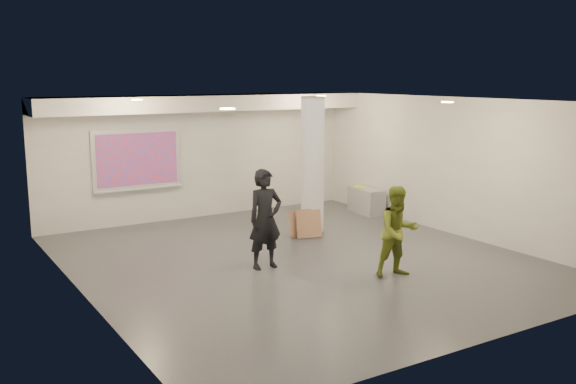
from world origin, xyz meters
TOP-DOWN VIEW (x-y plane):
  - floor at (0.00, 0.00)m, footprint 8.00×9.00m
  - ceiling at (0.00, 0.00)m, footprint 8.00×9.00m
  - wall_back at (0.00, 4.50)m, footprint 8.00×0.01m
  - wall_front at (0.00, -4.50)m, footprint 8.00×0.01m
  - wall_left at (-4.00, 0.00)m, footprint 0.01×9.00m
  - wall_right at (4.00, 0.00)m, footprint 0.01×9.00m
  - soffit_band at (0.00, 3.95)m, footprint 8.00×1.10m
  - downlight_nw at (-2.20, 2.50)m, footprint 0.22×0.22m
  - downlight_ne at (2.20, 2.50)m, footprint 0.22×0.22m
  - downlight_sw at (-2.20, -1.50)m, footprint 0.22×0.22m
  - downlight_se at (2.20, -1.50)m, footprint 0.22×0.22m
  - column at (1.50, 1.80)m, footprint 0.52×0.52m
  - projection_screen at (-1.60, 4.45)m, footprint 2.10×0.13m
  - credenza at (3.72, 2.65)m, footprint 0.56×1.13m
  - postit_pad at (3.68, 2.87)m, footprint 0.23×0.30m
  - cardboard_back at (1.00, 1.49)m, footprint 0.55×0.21m
  - cardboard_front at (1.10, 1.33)m, footprint 0.58×0.34m
  - woman at (-0.79, -0.10)m, footprint 0.66×0.44m
  - man at (0.94, -1.72)m, footprint 0.87×0.74m

SIDE VIEW (x-z plane):
  - floor at x=0.00m, z-range -0.01..0.01m
  - cardboard_back at x=1.00m, z-range 0.00..0.59m
  - cardboard_front at x=1.10m, z-range 0.00..0.59m
  - credenza at x=3.72m, z-range 0.00..0.64m
  - postit_pad at x=3.68m, z-range 0.64..0.67m
  - man at x=0.94m, z-range 0.00..1.59m
  - woman at x=-0.79m, z-range 0.00..1.81m
  - wall_back at x=0.00m, z-range 0.00..3.00m
  - wall_front at x=0.00m, z-range 0.00..3.00m
  - wall_left at x=-4.00m, z-range 0.00..3.00m
  - wall_right at x=4.00m, z-range 0.00..3.00m
  - column at x=1.50m, z-range 0.00..3.00m
  - projection_screen at x=-1.60m, z-range 0.82..2.24m
  - soffit_band at x=0.00m, z-range 2.64..3.00m
  - downlight_nw at x=-2.20m, z-range 2.97..2.99m
  - downlight_ne at x=2.20m, z-range 2.97..2.99m
  - downlight_sw at x=-2.20m, z-range 2.97..2.99m
  - downlight_se at x=2.20m, z-range 2.97..2.99m
  - ceiling at x=0.00m, z-range 3.00..3.00m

